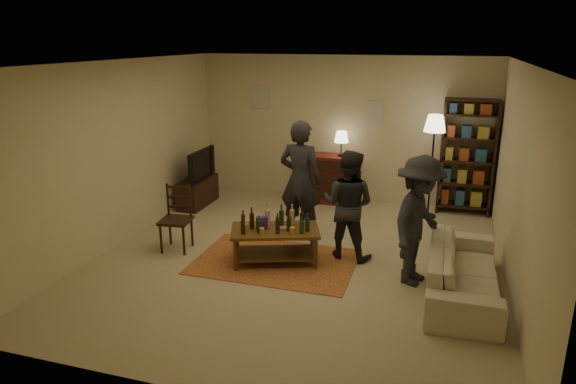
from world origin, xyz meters
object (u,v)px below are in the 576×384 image
at_px(bookshelf, 467,156).
at_px(sofa, 463,271).
at_px(person_left, 300,180).
at_px(coffee_table, 275,233).
at_px(dining_chair, 177,215).
at_px(person_right, 348,205).
at_px(tv_stand, 197,185).
at_px(dresser, 327,177).
at_px(person_by_sofa, 418,221).
at_px(floor_lamp, 435,131).

bearing_deg(bookshelf, sofa, -90.82).
xyz_separation_m(bookshelf, person_left, (-2.43, -1.96, -0.11)).
relative_size(coffee_table, sofa, 0.65).
xyz_separation_m(bookshelf, sofa, (-0.05, -3.18, -0.73)).
distance_m(dining_chair, person_right, 2.49).
xyz_separation_m(dining_chair, tv_stand, (-0.66, 1.94, -0.13)).
relative_size(coffee_table, dresser, 0.99).
xyz_separation_m(coffee_table, dresser, (0.08, 2.90, 0.05)).
bearing_deg(dining_chair, person_by_sofa, -9.13).
xyz_separation_m(tv_stand, person_right, (3.09, -1.50, 0.39)).
bearing_deg(floor_lamp, person_left, -140.17).
bearing_deg(floor_lamp, dresser, 169.83).
xyz_separation_m(coffee_table, floor_lamp, (1.95, 2.56, 1.09)).
bearing_deg(person_by_sofa, person_right, 79.64).
relative_size(tv_stand, bookshelf, 0.52).
relative_size(floor_lamp, person_right, 1.15).
distance_m(dining_chair, bookshelf, 5.01).
bearing_deg(person_right, person_left, -21.37).
bearing_deg(coffee_table, dining_chair, 178.27).
xyz_separation_m(sofa, person_right, (-1.56, 0.70, 0.47)).
distance_m(bookshelf, sofa, 3.26).
xyz_separation_m(tv_stand, person_by_sofa, (4.07, -2.03, 0.44)).
xyz_separation_m(dresser, person_by_sofa, (1.82, -2.95, 0.35)).
xyz_separation_m(dining_chair, floor_lamp, (3.47, 2.52, 1.00)).
bearing_deg(tv_stand, floor_lamp, 7.96).
relative_size(dining_chair, sofa, 0.47).
bearing_deg(sofa, person_by_sofa, 73.66).
height_order(floor_lamp, person_by_sofa, floor_lamp).
height_order(dresser, sofa, dresser).
bearing_deg(bookshelf, person_left, -141.12).
bearing_deg(person_by_sofa, coffee_table, 106.85).
bearing_deg(sofa, dining_chair, 86.26).
distance_m(coffee_table, floor_lamp, 3.40).
distance_m(coffee_table, person_right, 1.09).
xyz_separation_m(coffee_table, dining_chair, (-1.52, 0.05, 0.09)).
height_order(tv_stand, person_by_sofa, person_by_sofa).
relative_size(coffee_table, tv_stand, 1.27).
distance_m(coffee_table, dresser, 2.90).
height_order(floor_lamp, sofa, floor_lamp).
height_order(tv_stand, person_left, person_left).
bearing_deg(bookshelf, coffee_table, -130.29).
bearing_deg(person_left, dining_chair, 37.99).
relative_size(bookshelf, person_right, 1.30).
height_order(bookshelf, sofa, bookshelf).
distance_m(dresser, person_right, 2.57).
distance_m(dining_chair, floor_lamp, 4.40).
bearing_deg(coffee_table, floor_lamp, 52.73).
relative_size(dining_chair, tv_stand, 0.93).
bearing_deg(floor_lamp, bookshelf, 35.53).
xyz_separation_m(bookshelf, person_by_sofa, (-0.62, -3.01, -0.21)).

